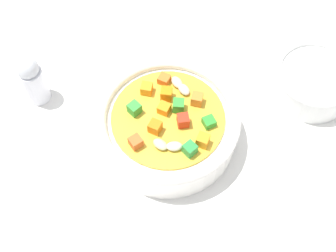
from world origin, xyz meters
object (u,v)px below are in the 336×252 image
spoon (179,36)px  side_bowl_small (314,80)px  pepper_shaker (32,80)px  soup_bowl_main (168,125)px

spoon → side_bowl_small: bearing=135.9°
spoon → pepper_shaker: bearing=12.7°
pepper_shaker → side_bowl_small: bearing=29.3°
side_bowl_small → pepper_shaker: pepper_shaker is taller
soup_bowl_main → side_bowl_small: size_ratio=1.60×
soup_bowl_main → pepper_shaker: (-20.16, -2.88, 0.88)cm
soup_bowl_main → spoon: soup_bowl_main is taller
soup_bowl_main → pepper_shaker: size_ratio=2.28×
soup_bowl_main → spoon: bearing=112.1°
soup_bowl_main → pepper_shaker: bearing=-171.9°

